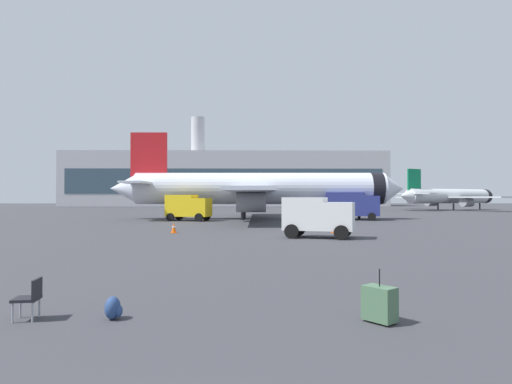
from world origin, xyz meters
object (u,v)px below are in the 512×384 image
Objects in this scene: safety_cone_mid at (174,228)px; airplane_at_gate at (258,189)px; airplane_taxiing at (450,196)px; rolling_suitcase at (380,303)px; traveller_backpack at (113,308)px; gate_chair at (30,296)px; service_truck at (188,206)px; safety_cone_near at (334,228)px; fuel_truck at (352,205)px; cargo_van at (318,215)px.

airplane_at_gate is at bearing 72.43° from safety_cone_mid.
rolling_suitcase is at bearing -116.00° from airplane_taxiing.
gate_chair is at bearing -179.41° from traveller_backpack.
airplane_taxiing is at bearing 64.00° from rolling_suitcase.
traveller_backpack is (2.64, -22.31, -0.16)m from safety_cone_mid.
rolling_suitcase is 2.29× the size of traveller_backpack.
safety_cone_mid is at bearing 96.74° from traveller_backpack.
airplane_taxiing is 64.31m from service_truck.
airplane_taxiing is 68.57m from safety_cone_near.
gate_chair is at bearing -112.15° from fuel_truck.
gate_chair reaches higher than safety_cone_near.
fuel_truck is 9.44× the size of safety_cone_near.
airplane_at_gate is at bearing 104.01° from safety_cone_near.
traveller_backpack is at bearing -111.47° from cargo_van.
service_truck is 40.47m from rolling_suitcase.
airplane_taxiing is 38.87× the size of safety_cone_near.
airplane_taxiing is at bearing 58.73° from cargo_van.
airplane_at_gate is 21.63m from safety_cone_near.
fuel_truck is at bearing 4.83° from service_truck.
rolling_suitcase reaches higher than safety_cone_near.
cargo_van is 18.84m from rolling_suitcase.
fuel_truck is 7.47× the size of gate_chair.
service_truck reaches higher than safety_cone_mid.
airplane_taxiing is 55.11× the size of traveller_backpack.
service_truck is 7.66× the size of safety_cone_near.
cargo_van is 10.01× the size of traveller_backpack.
safety_cone_near is 24.79m from gate_chair.
safety_cone_near is (1.85, 3.87, -1.11)m from cargo_van.
service_truck is 39.10m from gate_chair.
airplane_at_gate is 43.52m from gate_chair.
airplane_at_gate is 52.39× the size of safety_cone_near.
gate_chair reaches higher than safety_cone_mid.
airplane_taxiing is 33.18× the size of safety_cone_mid.
fuel_truck is at bearing -127.05° from airplane_taxiing.
safety_cone_near is at bearing 64.43° from cargo_van.
traveller_backpack is (-5.54, 0.32, -0.16)m from rolling_suitcase.
traveller_backpack is (-14.80, -40.59, -1.54)m from fuel_truck.
safety_cone_mid is 24.06m from rolling_suitcase.
safety_cone_near is 24.07m from traveller_backpack.
cargo_van is (3.32, -24.61, -2.21)m from airplane_at_gate.
fuel_truck is 41.97m from rolling_suitcase.
airplane_taxiing reaches higher than gate_chair.
airplane_taxiing is at bearing 50.74° from safety_cone_mid.
gate_chair is at bearing -115.89° from safety_cone_near.
fuel_truck is (-30.23, -40.04, -1.13)m from airplane_taxiing.
rolling_suitcase is (9.51, -39.32, -1.22)m from service_truck.
rolling_suitcase is 1.28× the size of gate_chair.
traveller_backpack is at bearing -112.20° from safety_cone_near.
service_truck is at bearing 95.82° from traveller_backpack.
service_truck is 10.87× the size of traveller_backpack.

